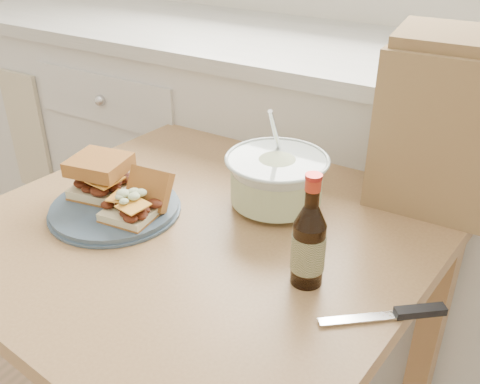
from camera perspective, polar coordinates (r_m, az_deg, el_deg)
The scene contains 9 objects.
cabinet_run at distance 1.80m, azimuth 5.02°, elevation 1.42°, with size 2.50×0.64×0.94m.
dining_table at distance 1.15m, azimuth -3.67°, elevation -7.82°, with size 0.96×0.96×0.72m.
plate at distance 1.15m, azimuth -13.20°, elevation -1.69°, with size 0.27×0.27×0.02m, color #405568.
sandwich_left at distance 1.17m, azimuth -14.62°, elevation 1.68°, with size 0.13×0.13×0.09m.
sandwich_right at distance 1.09m, azimuth -11.03°, elevation -0.96°, with size 0.11×0.14×0.08m.
coleslaw_bowl at distance 1.12m, azimuth 3.89°, elevation 1.07°, with size 0.22×0.22×0.22m.
beer_bottle at distance 0.90m, azimuth 7.33°, elevation -5.50°, with size 0.06×0.06×0.21m.
knife at distance 0.90m, azimuth 17.14°, elevation -12.24°, with size 0.17×0.15×0.01m.
paper_bag at distance 1.16m, azimuth 20.93°, elevation 6.08°, with size 0.26×0.17×0.33m, color olive.
Camera 1 is at (0.69, 0.27, 1.31)m, focal length 40.00 mm.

